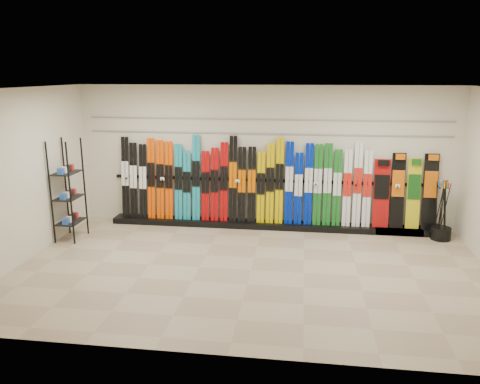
# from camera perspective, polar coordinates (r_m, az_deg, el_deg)

# --- Properties ---
(floor) EXTENTS (8.00, 8.00, 0.00)m
(floor) POSITION_cam_1_polar(r_m,az_deg,el_deg) (8.02, 1.33, -9.48)
(floor) COLOR gray
(floor) RESTS_ON ground
(back_wall) EXTENTS (8.00, 0.00, 8.00)m
(back_wall) POSITION_cam_1_polar(r_m,az_deg,el_deg) (9.98, 2.96, 4.28)
(back_wall) COLOR beige
(back_wall) RESTS_ON floor
(left_wall) EXTENTS (0.00, 5.00, 5.00)m
(left_wall) POSITION_cam_1_polar(r_m,az_deg,el_deg) (8.90, -25.15, 1.70)
(left_wall) COLOR beige
(left_wall) RESTS_ON floor
(ceiling) EXTENTS (8.00, 8.00, 0.00)m
(ceiling) POSITION_cam_1_polar(r_m,az_deg,el_deg) (7.35, 1.46, 12.47)
(ceiling) COLOR silver
(ceiling) RESTS_ON back_wall
(ski_rack_base) EXTENTS (8.00, 0.40, 0.12)m
(ski_rack_base) POSITION_cam_1_polar(r_m,az_deg,el_deg) (10.11, 4.03, -4.04)
(ski_rack_base) COLOR black
(ski_rack_base) RESTS_ON floor
(skis) EXTENTS (5.37, 0.21, 1.84)m
(skis) POSITION_cam_1_polar(r_m,az_deg,el_deg) (9.96, 0.21, 1.08)
(skis) COLOR black
(skis) RESTS_ON ski_rack_base
(snowboards) EXTENTS (1.27, 0.24, 1.54)m
(snowboards) POSITION_cam_1_polar(r_m,az_deg,el_deg) (10.17, 19.49, -0.04)
(snowboards) COLOR #990C0C
(snowboards) RESTS_ON ski_rack_base
(accessory_rack) EXTENTS (0.40, 0.60, 2.00)m
(accessory_rack) POSITION_cam_1_polar(r_m,az_deg,el_deg) (9.80, -20.23, 0.22)
(accessory_rack) COLOR black
(accessory_rack) RESTS_ON floor
(pole_bin) EXTENTS (0.38, 0.38, 0.25)m
(pole_bin) POSITION_cam_1_polar(r_m,az_deg,el_deg) (10.20, 23.27, -4.66)
(pole_bin) COLOR black
(pole_bin) RESTS_ON floor
(ski_poles) EXTENTS (0.29, 0.35, 1.18)m
(ski_poles) POSITION_cam_1_polar(r_m,az_deg,el_deg) (10.04, 23.43, -2.06)
(ski_poles) COLOR black
(ski_poles) RESTS_ON pole_bin
(slatwall_rail_0) EXTENTS (7.60, 0.02, 0.03)m
(slatwall_rail_0) POSITION_cam_1_polar(r_m,az_deg,el_deg) (9.89, 2.99, 7.11)
(slatwall_rail_0) COLOR gray
(slatwall_rail_0) RESTS_ON back_wall
(slatwall_rail_1) EXTENTS (7.60, 0.02, 0.03)m
(slatwall_rail_1) POSITION_cam_1_polar(r_m,az_deg,el_deg) (9.86, 3.01, 8.84)
(slatwall_rail_1) COLOR gray
(slatwall_rail_1) RESTS_ON back_wall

